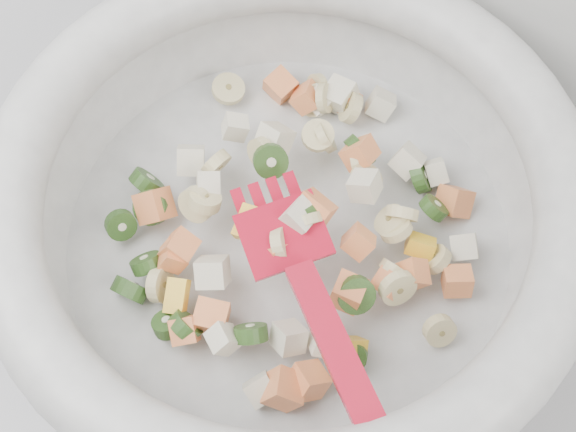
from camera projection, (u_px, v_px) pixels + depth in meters
The scene contains 2 objects.
counter at pixel (230, 410), 1.02m from camera, with size 2.00×0.60×0.90m, color #929297.
mixing_bowl at pixel (288, 206), 0.57m from camera, with size 0.43×0.43×0.12m.
Camera 1 is at (0.22, 1.28, 1.46)m, focal length 50.00 mm.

